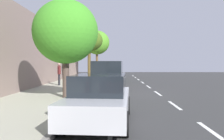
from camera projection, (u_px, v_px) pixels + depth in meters
name	position (u px, v px, depth m)	size (l,w,h in m)	color
ground	(116.00, 95.00, 14.32)	(72.75, 72.75, 0.00)	#343434
sidewalk	(54.00, 93.00, 14.37)	(4.02, 45.47, 0.16)	#A6A590
curb_edge	(88.00, 93.00, 14.34)	(0.16, 45.47, 0.16)	gray
lane_stripe_centre	(158.00, 93.00, 14.92)	(0.14, 44.20, 0.01)	white
lane_stripe_bike_edge	(113.00, 95.00, 14.33)	(0.12, 45.47, 0.01)	white
building_facade	(15.00, 50.00, 14.33)	(0.50, 45.47, 5.37)	gray
parked_sedan_tan_nearest	(111.00, 72.00, 31.84)	(2.04, 4.50, 1.52)	tan
parked_pickup_green_second	(110.00, 72.00, 25.65)	(2.06, 5.32, 1.95)	#1E512D
parked_suv_grey_mid	(108.00, 77.00, 14.49)	(2.18, 4.80, 1.99)	slate
parked_sedan_silver_far	(100.00, 99.00, 7.50)	(2.07, 4.51, 1.52)	#B7BABF
bicycle_at_curb	(102.00, 81.00, 20.71)	(1.40, 1.08, 0.74)	black
cyclist_with_backpack	(100.00, 72.00, 21.16)	(0.55, 0.53, 1.82)	#C6B284
street_tree_near_cyclist	(97.00, 43.00, 32.42)	(3.37, 3.37, 6.11)	brown
street_tree_mid_block	(89.00, 41.00, 22.79)	(2.55, 2.55, 4.89)	#51401F
street_tree_far_end	(66.00, 32.00, 11.96)	(3.23, 3.23, 4.87)	#483A32
pedestrian_on_phone	(59.00, 72.00, 18.71)	(0.33, 0.60, 1.74)	black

